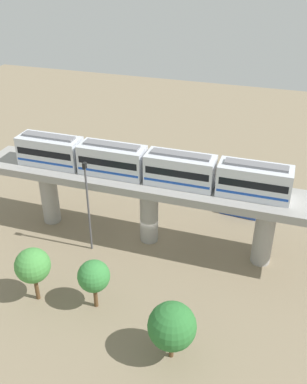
{
  "coord_description": "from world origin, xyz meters",
  "views": [
    {
      "loc": [
        -35.25,
        -12.06,
        27.57
      ],
      "look_at": [
        2.5,
        0.34,
        4.39
      ],
      "focal_mm": 40.3,
      "sensor_mm": 36.0,
      "label": 1
    }
  ],
  "objects_px": {
    "parked_car_blue": "(239,208)",
    "tree_far_corner": "(94,276)",
    "tree_mid_lot": "(172,326)",
    "parked_car_black": "(207,184)",
    "tree_near_viaduct": "(33,266)",
    "train": "(145,165)",
    "signal_post": "(88,204)"
  },
  "relations": [
    {
      "from": "tree_far_corner",
      "to": "signal_post",
      "type": "relative_size",
      "value": 0.48
    },
    {
      "from": "train",
      "to": "tree_near_viaduct",
      "type": "height_order",
      "value": "train"
    },
    {
      "from": "train",
      "to": "tree_far_corner",
      "type": "distance_m",
      "value": 12.04
    },
    {
      "from": "tree_mid_lot",
      "to": "train",
      "type": "bearing_deg",
      "value": 26.22
    },
    {
      "from": "parked_car_blue",
      "to": "tree_far_corner",
      "type": "xyz_separation_m",
      "value": [
        -18.76,
        9.61,
        2.61
      ]
    },
    {
      "from": "parked_car_black",
      "to": "signal_post",
      "type": "height_order",
      "value": "signal_post"
    },
    {
      "from": "tree_near_viaduct",
      "to": "parked_car_blue",
      "type": "bearing_deg",
      "value": -37.35
    },
    {
      "from": "train",
      "to": "parked_car_blue",
      "type": "xyz_separation_m",
      "value": [
        8.08,
        -8.67,
        -8.11
      ]
    },
    {
      "from": "parked_car_blue",
      "to": "tree_far_corner",
      "type": "height_order",
      "value": "tree_far_corner"
    },
    {
      "from": "train",
      "to": "tree_far_corner",
      "type": "bearing_deg",
      "value": 175.0
    },
    {
      "from": "tree_near_viaduct",
      "to": "tree_far_corner",
      "type": "distance_m",
      "value": 5.37
    },
    {
      "from": "tree_far_corner",
      "to": "signal_post",
      "type": "distance_m",
      "value": 8.5
    },
    {
      "from": "train",
      "to": "tree_mid_lot",
      "type": "relative_size",
      "value": 5.44
    },
    {
      "from": "tree_mid_lot",
      "to": "tree_far_corner",
      "type": "distance_m",
      "value": 8.25
    },
    {
      "from": "tree_near_viaduct",
      "to": "signal_post",
      "type": "height_order",
      "value": "signal_post"
    },
    {
      "from": "tree_far_corner",
      "to": "parked_car_blue",
      "type": "bearing_deg",
      "value": -27.12
    },
    {
      "from": "parked_car_blue",
      "to": "tree_near_viaduct",
      "type": "distance_m",
      "value": 24.76
    },
    {
      "from": "tree_far_corner",
      "to": "signal_post",
      "type": "xyz_separation_m",
      "value": [
        7.27,
        3.85,
        2.13
      ]
    },
    {
      "from": "parked_car_black",
      "to": "tree_mid_lot",
      "type": "height_order",
      "value": "tree_mid_lot"
    },
    {
      "from": "parked_car_black",
      "to": "tree_near_viaduct",
      "type": "bearing_deg",
      "value": 144.68
    },
    {
      "from": "parked_car_black",
      "to": "tree_near_viaduct",
      "type": "height_order",
      "value": "tree_near_viaduct"
    },
    {
      "from": "train",
      "to": "tree_mid_lot",
      "type": "xyz_separation_m",
      "value": [
        -13.7,
        -6.75,
        -5.64
      ]
    },
    {
      "from": "tree_mid_lot",
      "to": "parked_car_black",
      "type": "bearing_deg",
      "value": 6.26
    },
    {
      "from": "parked_car_black",
      "to": "tree_near_viaduct",
      "type": "xyz_separation_m",
      "value": [
        -23.91,
        10.11,
        2.99
      ]
    },
    {
      "from": "parked_car_blue",
      "to": "signal_post",
      "type": "height_order",
      "value": "signal_post"
    },
    {
      "from": "train",
      "to": "tree_mid_lot",
      "type": "bearing_deg",
      "value": -153.78
    },
    {
      "from": "signal_post",
      "to": "parked_car_black",
      "type": "bearing_deg",
      "value": -28.65
    },
    {
      "from": "parked_car_black",
      "to": "tree_far_corner",
      "type": "bearing_deg",
      "value": 155.86
    },
    {
      "from": "tree_far_corner",
      "to": "tree_near_viaduct",
      "type": "bearing_deg",
      "value": 98.37
    },
    {
      "from": "parked_car_blue",
      "to": "tree_near_viaduct",
      "type": "xyz_separation_m",
      "value": [
        -19.54,
        14.91,
        2.99
      ]
    },
    {
      "from": "signal_post",
      "to": "parked_car_blue",
      "type": "bearing_deg",
      "value": -49.53
    },
    {
      "from": "parked_car_blue",
      "to": "signal_post",
      "type": "bearing_deg",
      "value": 135.23
    }
  ]
}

